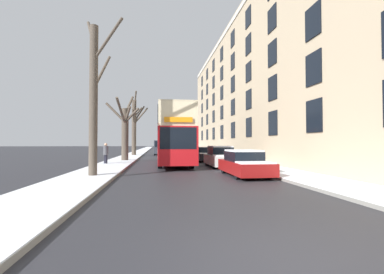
# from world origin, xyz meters

# --- Properties ---
(ground_plane) EXTENTS (320.00, 320.00, 0.00)m
(ground_plane) POSITION_xyz_m (0.00, 0.00, 0.00)
(ground_plane) COLOR #28282D
(sidewalk_left) EXTENTS (2.73, 130.00, 0.16)m
(sidewalk_left) POSITION_xyz_m (-5.29, 53.00, 0.08)
(sidewalk_left) COLOR gray
(sidewalk_left) RESTS_ON ground
(sidewalk_right) EXTENTS (2.73, 130.00, 0.16)m
(sidewalk_right) POSITION_xyz_m (5.29, 53.00, 0.08)
(sidewalk_right) COLOR gray
(sidewalk_right) RESTS_ON ground
(terrace_facade_right) EXTENTS (9.10, 51.51, 16.29)m
(terrace_facade_right) POSITION_xyz_m (11.15, 24.59, 8.15)
(terrace_facade_right) COLOR tan
(terrace_facade_right) RESTS_ON ground
(bare_tree_left_0) EXTENTS (2.21, 2.60, 8.39)m
(bare_tree_left_0) POSITION_xyz_m (-5.04, 10.07, 4.17)
(bare_tree_left_0) COLOR #4C4238
(bare_tree_left_0) RESTS_ON ground
(bare_tree_left_1) EXTENTS (3.36, 3.87, 6.53)m
(bare_tree_left_1) POSITION_xyz_m (-4.94, 21.69, 3.05)
(bare_tree_left_1) COLOR #4C4238
(bare_tree_left_1) RESTS_ON ground
(bare_tree_left_2) EXTENTS (2.23, 4.34, 8.78)m
(bare_tree_left_2) POSITION_xyz_m (-4.97, 32.51, 4.27)
(bare_tree_left_2) COLOR #4C4238
(bare_tree_left_2) RESTS_ON ground
(double_decker_bus) EXTENTS (2.58, 10.90, 4.53)m
(double_decker_bus) POSITION_xyz_m (-0.55, 17.93, 2.55)
(double_decker_bus) COLOR red
(double_decker_bus) RESTS_ON ground
(parked_car_0) EXTENTS (1.86, 4.37, 1.41)m
(parked_car_0) POSITION_xyz_m (2.84, 10.00, 0.65)
(parked_car_0) COLOR maroon
(parked_car_0) RESTS_ON ground
(parked_car_1) EXTENTS (1.78, 4.30, 1.57)m
(parked_car_1) POSITION_xyz_m (2.84, 15.31, 0.72)
(parked_car_1) COLOR silver
(parked_car_1) RESTS_ON ground
(parked_car_2) EXTENTS (1.83, 4.56, 1.41)m
(parked_car_2) POSITION_xyz_m (2.84, 21.59, 0.66)
(parked_car_2) COLOR black
(parked_car_2) RESTS_ON ground
(parked_car_3) EXTENTS (1.68, 4.09, 1.31)m
(parked_car_3) POSITION_xyz_m (2.84, 28.10, 0.61)
(parked_car_3) COLOR black
(parked_car_3) RESTS_ON ground
(parked_car_4) EXTENTS (1.81, 4.50, 1.53)m
(parked_car_4) POSITION_xyz_m (2.84, 33.31, 0.70)
(parked_car_4) COLOR black
(parked_car_4) RESTS_ON ground
(oncoming_van) EXTENTS (2.01, 5.33, 2.20)m
(oncoming_van) POSITION_xyz_m (-1.34, 36.54, 1.19)
(oncoming_van) COLOR #333842
(oncoming_van) RESTS_ON ground
(pedestrian_left_sidewalk) EXTENTS (0.39, 0.39, 1.78)m
(pedestrian_left_sidewalk) POSITION_xyz_m (-5.94, 17.78, 0.98)
(pedestrian_left_sidewalk) COLOR black
(pedestrian_left_sidewalk) RESTS_ON ground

